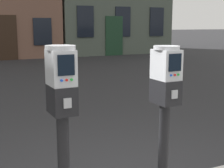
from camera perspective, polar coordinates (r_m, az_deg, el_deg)
name	(u,v)px	position (r m, az deg, el deg)	size (l,w,h in m)	color
parking_meter_near_kerb	(62,105)	(2.37, -8.82, -3.74)	(0.22, 0.26, 1.39)	black
parking_meter_twin_adjacent	(165,96)	(2.75, 9.38, -2.18)	(0.22, 0.26, 1.37)	black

